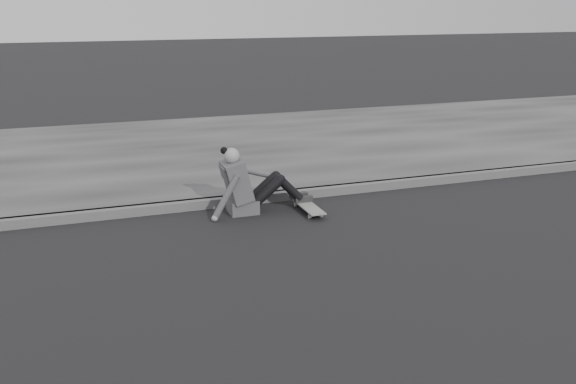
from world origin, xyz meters
The scene contains 5 objects.
ground centered at (0.00, 0.00, 0.00)m, with size 80.00×80.00×0.00m, color black.
curb centered at (0.00, 2.58, 0.06)m, with size 24.00×0.16×0.12m, color #545454.
sidewalk centered at (0.00, 5.60, 0.06)m, with size 24.00×6.00×0.12m, color #3D3D3D.
skateboard centered at (-2.25, 1.98, 0.07)m, with size 0.20×0.78×0.09m.
seated_woman centered at (-2.99, 2.22, 0.36)m, with size 1.38×0.46×0.88m.
Camera 1 is at (-5.10, -5.34, 2.62)m, focal length 40.00 mm.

